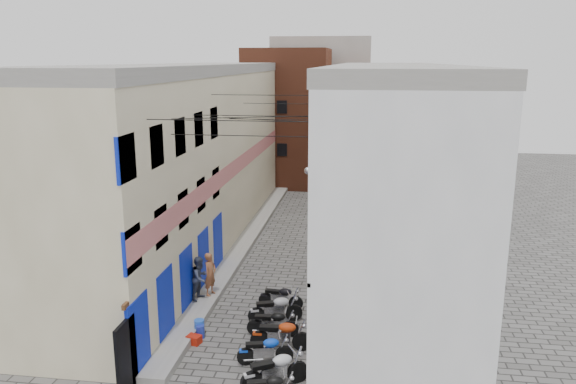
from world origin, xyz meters
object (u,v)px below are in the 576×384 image
at_px(motorcycle_c, 265,349).
at_px(red_crate, 194,339).
at_px(motorcycle_b, 275,368).
at_px(motorcycle_e, 273,322).
at_px(motorcycle_f, 275,308).
at_px(person_a, 210,274).
at_px(water_jug_near, 200,332).
at_px(motorcycle_d, 281,333).
at_px(motorcycle_g, 281,296).
at_px(person_b, 200,278).
at_px(water_jug_far, 199,327).

relative_size(motorcycle_c, red_crate, 3.87).
relative_size(motorcycle_b, motorcycle_e, 1.16).
bearing_deg(motorcycle_b, motorcycle_f, 159.29).
xyz_separation_m(person_a, water_jug_near, (0.48, -3.01, -0.88)).
bearing_deg(motorcycle_e, motorcycle_f, -178.56).
height_order(motorcycle_d, motorcycle_e, motorcycle_d).
bearing_deg(motorcycle_b, water_jug_near, -160.44).
height_order(motorcycle_b, motorcycle_g, motorcycle_b).
bearing_deg(person_a, motorcycle_e, -112.96).
distance_m(motorcycle_d, motorcycle_f, 1.95).
relative_size(motorcycle_e, person_a, 1.05).
distance_m(motorcycle_f, motorcycle_g, 1.21).
relative_size(person_b, water_jug_far, 3.13).
bearing_deg(person_a, water_jug_far, -154.29).
distance_m(motorcycle_d, water_jug_near, 2.87).
distance_m(motorcycle_d, motorcycle_g, 3.13).
xyz_separation_m(motorcycle_c, person_a, (-2.96, 4.33, 0.59)).
xyz_separation_m(motorcycle_d, water_jug_near, (-2.82, 0.39, -0.36)).
bearing_deg(person_b, water_jug_near, -146.04).
xyz_separation_m(motorcycle_b, person_a, (-3.47, 5.56, 0.50)).
xyz_separation_m(motorcycle_f, motorcycle_g, (0.01, 1.20, -0.07)).
bearing_deg(motorcycle_e, red_crate, -72.73).
xyz_separation_m(person_b, water_jug_far, (0.66, -2.36, -0.82)).
bearing_deg(person_a, motorcycle_d, -117.90).
xyz_separation_m(person_a, water_jug_far, (0.38, -2.79, -0.83)).
height_order(motorcycle_b, motorcycle_f, motorcycle_b).
relative_size(motorcycle_f, water_jug_near, 4.44).
xyz_separation_m(motorcycle_g, person_a, (-2.82, 0.31, 0.60)).
height_order(water_jug_far, red_crate, water_jug_far).
bearing_deg(motorcycle_g, person_a, -90.05).
height_order(motorcycle_d, water_jug_near, motorcycle_d).
bearing_deg(person_b, motorcycle_f, -91.72).
xyz_separation_m(motorcycle_e, water_jug_near, (-2.41, -0.51, -0.29)).
bearing_deg(person_a, motorcycle_f, -100.36).
height_order(motorcycle_g, red_crate, motorcycle_g).
bearing_deg(motorcycle_c, water_jug_near, -132.28).
xyz_separation_m(motorcycle_g, water_jug_near, (-2.34, -2.70, -0.28)).
distance_m(motorcycle_b, water_jug_near, 3.95).
bearing_deg(water_jug_far, red_crate, -90.00).
bearing_deg(motorcycle_c, motorcycle_e, 167.99).
bearing_deg(motorcycle_d, motorcycle_f, -169.11).
xyz_separation_m(motorcycle_e, person_a, (-2.88, 2.50, 0.58)).
distance_m(motorcycle_b, person_a, 6.58).
bearing_deg(red_crate, motorcycle_b, -34.71).
distance_m(motorcycle_d, red_crate, 2.96).
height_order(motorcycle_g, person_b, person_b).
bearing_deg(motorcycle_c, water_jug_far, -135.15).
distance_m(motorcycle_g, water_jug_near, 3.58).
relative_size(motorcycle_f, person_a, 1.16).
distance_m(motorcycle_b, motorcycle_d, 2.17).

